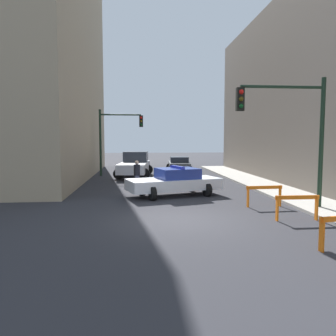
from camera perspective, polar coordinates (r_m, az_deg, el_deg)
The scene contains 9 objects.
ground_plane at distance 11.73m, azimuth 2.21°, elevation -9.12°, with size 120.00×120.00×0.00m, color #2D2D33.
traffic_light_near at distance 14.07m, azimuth 21.14°, elevation 7.39°, with size 3.64×0.35×5.20m.
traffic_light_far at distance 26.21m, azimuth -9.32°, elevation 6.09°, with size 3.44×0.35×5.20m.
police_car at distance 16.67m, azimuth 1.19°, elevation -2.38°, with size 5.03×3.17×1.52m.
white_truck at distance 25.54m, azimuth -5.82°, elevation 0.57°, with size 3.02×5.59×1.90m.
parked_car_near at distance 29.55m, azimuth 1.94°, elevation 0.74°, with size 2.47×4.41×1.31m.
pedestrian_crossing at distance 18.74m, azimuth -5.43°, elevation -1.16°, with size 0.48×0.48×1.66m.
barrier_back at distance 12.45m, azimuth 21.56°, elevation -5.75°, with size 1.60×0.18×0.90m.
barrier_corner at distance 14.54m, azimuth 16.41°, elevation -4.09°, with size 1.60×0.24×0.90m.
Camera 1 is at (-1.50, -11.28, 2.86)m, focal length 35.00 mm.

